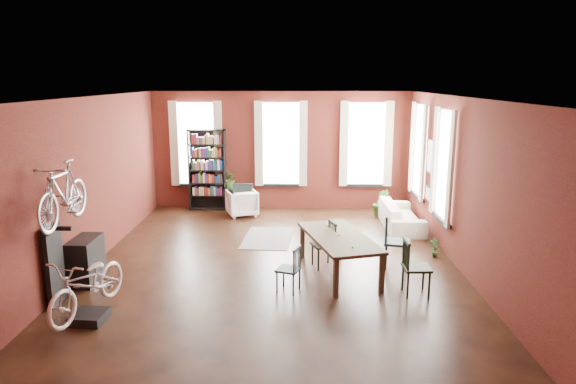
{
  "coord_description": "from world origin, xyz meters",
  "views": [
    {
      "loc": [
        0.42,
        -9.39,
        3.53
      ],
      "look_at": [
        0.26,
        0.6,
        1.31
      ],
      "focal_mm": 32.0,
      "sensor_mm": 36.0,
      "label": 1
    }
  ],
  "objects_px": {
    "white_armchair": "(242,202)",
    "bike_trainer": "(89,317)",
    "bicycle_floor": "(86,257)",
    "dining_chair_a": "(288,269)",
    "dining_chair_c": "(416,267)",
    "dining_chair_d": "(397,242)",
    "dining_table": "(339,255)",
    "cream_sofa": "(401,211)",
    "bookshelf": "(207,170)",
    "console_table": "(86,260)",
    "plant_stand": "(229,199)",
    "dining_chair_b": "(324,245)"
  },
  "relations": [
    {
      "from": "dining_table",
      "to": "dining_chair_b",
      "type": "bearing_deg",
      "value": 110.86
    },
    {
      "from": "white_armchair",
      "to": "console_table",
      "type": "height_order",
      "value": "console_table"
    },
    {
      "from": "dining_chair_d",
      "to": "bicycle_floor",
      "type": "bearing_deg",
      "value": 126.16
    },
    {
      "from": "white_armchair",
      "to": "bicycle_floor",
      "type": "relative_size",
      "value": 0.44
    },
    {
      "from": "dining_chair_b",
      "to": "bike_trainer",
      "type": "bearing_deg",
      "value": -75.32
    },
    {
      "from": "dining_table",
      "to": "dining_chair_d",
      "type": "distance_m",
      "value": 1.18
    },
    {
      "from": "dining_chair_b",
      "to": "dining_table",
      "type": "bearing_deg",
      "value": 18.05
    },
    {
      "from": "bookshelf",
      "to": "dining_table",
      "type": "bearing_deg",
      "value": -55.97
    },
    {
      "from": "dining_table",
      "to": "bike_trainer",
      "type": "distance_m",
      "value": 4.34
    },
    {
      "from": "dining_chair_a",
      "to": "bookshelf",
      "type": "relative_size",
      "value": 0.36
    },
    {
      "from": "console_table",
      "to": "plant_stand",
      "type": "height_order",
      "value": "console_table"
    },
    {
      "from": "bookshelf",
      "to": "bike_trainer",
      "type": "relative_size",
      "value": 4.65
    },
    {
      "from": "dining_table",
      "to": "dining_chair_d",
      "type": "bearing_deg",
      "value": 0.74
    },
    {
      "from": "white_armchair",
      "to": "dining_chair_b",
      "type": "bearing_deg",
      "value": 97.99
    },
    {
      "from": "dining_chair_b",
      "to": "cream_sofa",
      "type": "distance_m",
      "value": 3.36
    },
    {
      "from": "dining_table",
      "to": "white_armchair",
      "type": "xyz_separation_m",
      "value": [
        -2.21,
        4.08,
        0.01
      ]
    },
    {
      "from": "bike_trainer",
      "to": "dining_chair_c",
      "type": "bearing_deg",
      "value": 12.05
    },
    {
      "from": "white_armchair",
      "to": "plant_stand",
      "type": "xyz_separation_m",
      "value": [
        -0.42,
        0.64,
        -0.08
      ]
    },
    {
      "from": "dining_table",
      "to": "dining_chair_c",
      "type": "distance_m",
      "value": 1.52
    },
    {
      "from": "dining_table",
      "to": "dining_chair_d",
      "type": "relative_size",
      "value": 2.07
    },
    {
      "from": "cream_sofa",
      "to": "console_table",
      "type": "height_order",
      "value": "cream_sofa"
    },
    {
      "from": "white_armchair",
      "to": "plant_stand",
      "type": "relative_size",
      "value": 1.27
    },
    {
      "from": "bookshelf",
      "to": "bicycle_floor",
      "type": "distance_m",
      "value": 6.72
    },
    {
      "from": "dining_chair_d",
      "to": "cream_sofa",
      "type": "xyz_separation_m",
      "value": [
        0.63,
        2.71,
        -0.11
      ]
    },
    {
      "from": "bike_trainer",
      "to": "console_table",
      "type": "xyz_separation_m",
      "value": [
        -0.64,
        1.52,
        0.33
      ]
    },
    {
      "from": "dining_chair_c",
      "to": "bookshelf",
      "type": "xyz_separation_m",
      "value": [
        -4.42,
        5.64,
        0.63
      ]
    },
    {
      "from": "console_table",
      "to": "bike_trainer",
      "type": "bearing_deg",
      "value": -67.32
    },
    {
      "from": "dining_chair_a",
      "to": "white_armchair",
      "type": "distance_m",
      "value": 5.06
    },
    {
      "from": "dining_chair_c",
      "to": "white_armchair",
      "type": "distance_m",
      "value": 6.05
    },
    {
      "from": "dining_chair_a",
      "to": "dining_chair_d",
      "type": "distance_m",
      "value": 2.33
    },
    {
      "from": "dining_chair_c",
      "to": "console_table",
      "type": "bearing_deg",
      "value": 83.46
    },
    {
      "from": "dining_table",
      "to": "bookshelf",
      "type": "bearing_deg",
      "value": 108.5
    },
    {
      "from": "dining_chair_a",
      "to": "white_armchair",
      "type": "relative_size",
      "value": 1.05
    },
    {
      "from": "dining_chair_c",
      "to": "dining_chair_d",
      "type": "xyz_separation_m",
      "value": [
        -0.09,
        1.23,
        0.04
      ]
    },
    {
      "from": "console_table",
      "to": "dining_chair_c",
      "type": "bearing_deg",
      "value": -4.44
    },
    {
      "from": "bike_trainer",
      "to": "plant_stand",
      "type": "height_order",
      "value": "plant_stand"
    },
    {
      "from": "dining_chair_c",
      "to": "cream_sofa",
      "type": "distance_m",
      "value": 3.98
    },
    {
      "from": "dining_chair_a",
      "to": "dining_chair_c",
      "type": "height_order",
      "value": "dining_chair_c"
    },
    {
      "from": "dining_chair_c",
      "to": "bicycle_floor",
      "type": "height_order",
      "value": "bicycle_floor"
    },
    {
      "from": "dining_table",
      "to": "dining_chair_a",
      "type": "distance_m",
      "value": 1.22
    },
    {
      "from": "dining_chair_b",
      "to": "white_armchair",
      "type": "bearing_deg",
      "value": -170.75
    },
    {
      "from": "dining_chair_c",
      "to": "dining_chair_d",
      "type": "relative_size",
      "value": 0.91
    },
    {
      "from": "white_armchair",
      "to": "bike_trainer",
      "type": "height_order",
      "value": "white_armchair"
    },
    {
      "from": "dining_chair_d",
      "to": "plant_stand",
      "type": "xyz_separation_m",
      "value": [
        -3.75,
        4.39,
        -0.22
      ]
    },
    {
      "from": "white_armchair",
      "to": "plant_stand",
      "type": "distance_m",
      "value": 0.77
    },
    {
      "from": "bicycle_floor",
      "to": "white_armchair",
      "type": "bearing_deg",
      "value": 89.15
    },
    {
      "from": "white_armchair",
      "to": "dining_table",
      "type": "bearing_deg",
      "value": 98.81
    },
    {
      "from": "dining_chair_d",
      "to": "white_armchair",
      "type": "xyz_separation_m",
      "value": [
        -3.33,
        3.75,
        -0.14
      ]
    },
    {
      "from": "dining_chair_c",
      "to": "bike_trainer",
      "type": "bearing_deg",
      "value": 99.95
    },
    {
      "from": "dining_chair_a",
      "to": "cream_sofa",
      "type": "distance_m",
      "value": 4.68
    }
  ]
}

